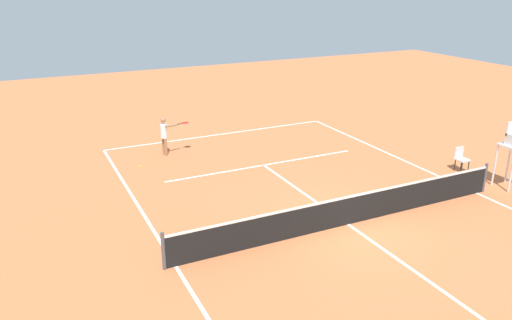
{
  "coord_description": "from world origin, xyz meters",
  "views": [
    {
      "loc": [
        8.62,
        11.28,
        7.16
      ],
      "look_at": [
        0.97,
        -4.5,
        0.8
      ],
      "focal_mm": 35.34,
      "sensor_mm": 36.0,
      "label": 1
    }
  ],
  "objects": [
    {
      "name": "courtside_chair_mid",
      "position": [
        -6.68,
        -1.88,
        0.53
      ],
      "size": [
        0.44,
        0.46,
        0.95
      ],
      "color": "#262626",
      "rests_on": "ground"
    },
    {
      "name": "ground_plane",
      "position": [
        0.0,
        0.0,
        0.0
      ],
      "size": [
        60.0,
        60.0,
        0.0
      ],
      "primitive_type": "plane",
      "color": "#C66B3D"
    },
    {
      "name": "tennis_ball",
      "position": [
        4.54,
        -7.73,
        0.03
      ],
      "size": [
        0.07,
        0.07,
        0.07
      ],
      "primitive_type": "sphere",
      "color": "#CCE033",
      "rests_on": "ground"
    },
    {
      "name": "player_serving",
      "position": [
        3.19,
        -8.74,
        0.99
      ],
      "size": [
        1.3,
        0.45,
        1.66
      ],
      "rotation": [
        0.0,
        0.0,
        1.8
      ],
      "color": "#9E704C",
      "rests_on": "ground"
    },
    {
      "name": "tennis_net",
      "position": [
        0.0,
        0.0,
        0.5
      ],
      "size": [
        11.71,
        0.1,
        1.07
      ],
      "color": "#4C4C51",
      "rests_on": "ground"
    },
    {
      "name": "court_lines",
      "position": [
        0.0,
        0.0,
        0.0
      ],
      "size": [
        11.11,
        21.15,
        0.01
      ],
      "color": "white",
      "rests_on": "ground"
    }
  ]
}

